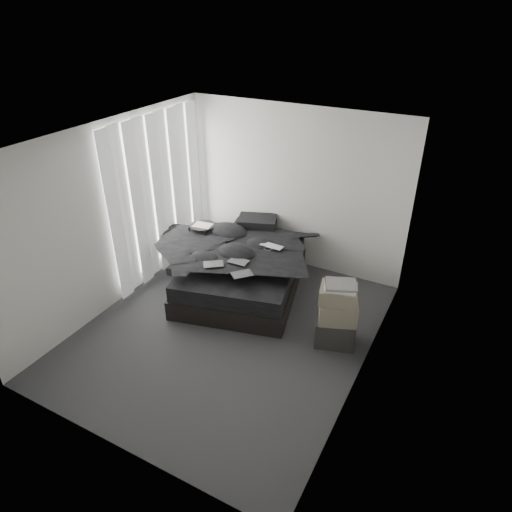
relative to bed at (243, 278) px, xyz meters
The scene contains 25 objects.
floor 1.08m from the bed, 71.64° to the right, with size 3.60×4.20×0.01m, color #343437.
ceiling 2.68m from the bed, 71.64° to the right, with size 3.60×4.20×0.01m, color white.
wall_back 1.62m from the bed, 72.59° to the left, with size 3.60×0.01×2.60m, color silver.
wall_front 3.34m from the bed, 83.81° to the right, with size 3.60×0.01×2.60m, color silver.
wall_left 2.12m from the bed, 145.09° to the right, with size 0.01×4.20×2.60m, color silver.
wall_right 2.63m from the bed, 25.50° to the right, with size 0.01×4.20×2.60m, color silver.
window_left 1.88m from the bed, behind, with size 0.02×2.00×2.30m, color white.
curtain_left 1.80m from the bed, behind, with size 0.06×2.12×2.48m, color white.
bed is the anchor object (origin of this frame).
mattress 0.26m from the bed, ahead, with size 1.58×2.11×0.23m, color black.
duvet 0.51m from the bed, 75.93° to the right, with size 1.60×1.85×0.25m, color black.
pillow_lower 0.96m from the bed, 107.64° to the left, with size 0.65×0.44×0.15m, color black.
pillow_upper 1.01m from the bed, 102.60° to the left, with size 0.61×0.42×0.14m, color black.
laptop 0.76m from the bed, 21.56° to the left, with size 0.35×0.22×0.03m, color silver.
comic_a 0.90m from the bed, 100.38° to the right, with size 0.27×0.18×0.01m, color black.
comic_b 0.77m from the bed, 68.81° to the right, with size 0.27×0.18×0.01m, color black.
comic_c 1.00m from the bed, 61.51° to the right, with size 0.27×0.18×0.01m, color black.
side_stand 0.95m from the bed, 163.89° to the left, with size 0.41×0.41×0.75m, color black.
papers 1.09m from the bed, 164.37° to the left, with size 0.29×0.21×0.01m, color white.
floor_books 1.21m from the bed, behind, with size 0.15×0.22×0.15m, color black.
box_lower 1.78m from the bed, 18.94° to the right, with size 0.50×0.39×0.37m, color black.
box_mid 1.83m from the bed, 19.01° to the right, with size 0.47×0.37×0.28m, color #6D6556.
box_upper 1.87m from the bed, 19.14° to the right, with size 0.45×0.36×0.20m, color #6D6556.
art_book_white 1.92m from the bed, 18.94° to the right, with size 0.38×0.30×0.04m, color silver.
art_book_snake 1.95m from the bed, 19.01° to the right, with size 0.37×0.29×0.03m, color silver.
Camera 1 is at (2.61, -4.12, 3.95)m, focal length 32.00 mm.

